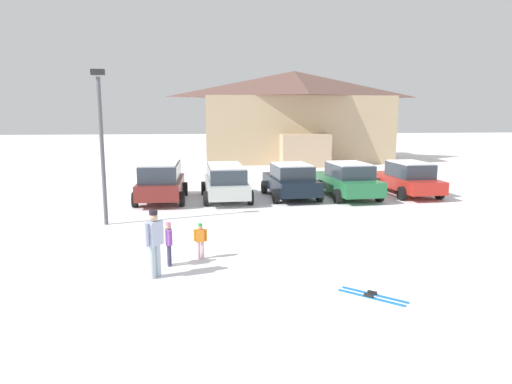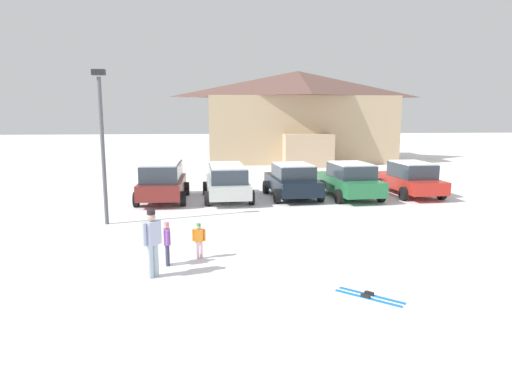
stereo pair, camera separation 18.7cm
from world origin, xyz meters
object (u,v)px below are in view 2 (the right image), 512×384
(parked_silver_wagon, at_px, (227,181))
(pair_of_skis, at_px, (369,296))
(parked_black_sedan, at_px, (292,180))
(parked_green_coupe, at_px, (349,180))
(parked_red_sedan, at_px, (410,178))
(skier_child_in_purple_jacket, at_px, (167,241))
(skier_adult_in_blue_parka, at_px, (152,240))
(ski_lodge, at_px, (297,115))
(parked_maroon_van, at_px, (163,180))
(lamp_post, at_px, (102,139))
(skier_child_in_orange_jacket, at_px, (199,239))

(parked_silver_wagon, relative_size, pair_of_skis, 3.53)
(parked_black_sedan, xyz_separation_m, parked_green_coupe, (2.69, -0.21, 0.02))
(parked_green_coupe, xyz_separation_m, parked_red_sedan, (3.11, 0.32, -0.02))
(parked_black_sedan, xyz_separation_m, skier_child_in_purple_jacket, (-4.95, -9.30, -0.17))
(skier_child_in_purple_jacket, bearing_deg, skier_adult_in_blue_parka, -107.40)
(ski_lodge, bearing_deg, parked_maroon_van, -117.97)
(parked_black_sedan, bearing_deg, skier_adult_in_blue_parka, -117.19)
(parked_maroon_van, xyz_separation_m, lamp_post, (-1.56, -4.31, 2.11))
(parked_maroon_van, relative_size, skier_child_in_purple_jacket, 3.71)
(pair_of_skis, bearing_deg, ski_lodge, 82.51)
(skier_child_in_purple_jacket, bearing_deg, pair_of_skis, -29.30)
(parked_maroon_van, distance_m, parked_black_sedan, 6.00)
(ski_lodge, relative_size, pair_of_skis, 11.76)
(parked_maroon_van, distance_m, parked_green_coupe, 8.69)
(skier_adult_in_blue_parka, bearing_deg, parked_black_sedan, 62.81)
(pair_of_skis, xyz_separation_m, lamp_post, (-7.18, 7.36, 3.04))
(parked_black_sedan, bearing_deg, pair_of_skis, -91.87)
(skier_child_in_orange_jacket, height_order, skier_child_in_purple_jacket, skier_child_in_purple_jacket)
(ski_lodge, distance_m, lamp_post, 24.80)
(parked_black_sedan, relative_size, parked_red_sedan, 0.94)
(parked_black_sedan, height_order, skier_child_in_orange_jacket, parked_black_sedan)
(skier_child_in_orange_jacket, distance_m, pair_of_skis, 4.86)
(parked_silver_wagon, bearing_deg, parked_black_sedan, 2.88)
(parked_black_sedan, distance_m, lamp_post, 9.08)
(parked_red_sedan, height_order, skier_adult_in_blue_parka, skier_adult_in_blue_parka)
(skier_child_in_orange_jacket, distance_m, lamp_post, 6.05)
(parked_silver_wagon, relative_size, skier_child_in_purple_jacket, 4.00)
(parked_black_sedan, xyz_separation_m, lamp_post, (-7.56, -4.50, 2.24))
(parked_silver_wagon, xyz_separation_m, parked_red_sedan, (8.89, 0.27, -0.05))
(ski_lodge, distance_m, parked_silver_wagon, 19.23)
(parked_green_coupe, bearing_deg, parked_silver_wagon, 179.49)
(pair_of_skis, height_order, lamp_post, lamp_post)
(skier_child_in_purple_jacket, bearing_deg, ski_lodge, 72.62)
(parked_black_sedan, distance_m, pair_of_skis, 11.89)
(parked_black_sedan, distance_m, skier_child_in_purple_jacket, 10.54)
(pair_of_skis, bearing_deg, lamp_post, 134.29)
(parked_green_coupe, xyz_separation_m, skier_child_in_orange_jacket, (-6.83, -8.61, -0.28))
(skier_adult_in_blue_parka, height_order, lamp_post, lamp_post)
(ski_lodge, bearing_deg, parked_red_sedan, -82.51)
(ski_lodge, height_order, parked_maroon_van, ski_lodge)
(skier_child_in_orange_jacket, relative_size, lamp_post, 0.18)
(skier_adult_in_blue_parka, xyz_separation_m, lamp_post, (-2.35, 5.65, 2.12))
(ski_lodge, height_order, pair_of_skis, ski_lodge)
(parked_silver_wagon, xyz_separation_m, skier_child_in_orange_jacket, (-1.05, -8.66, -0.32))
(skier_adult_in_blue_parka, xyz_separation_m, skier_child_in_purple_jacket, (0.27, 0.85, -0.28))
(lamp_post, bearing_deg, parked_red_sedan, 19.06)
(skier_child_in_purple_jacket, bearing_deg, parked_silver_wagon, 78.48)
(lamp_post, bearing_deg, skier_child_in_purple_jacket, -61.41)
(parked_green_coupe, relative_size, parked_red_sedan, 1.02)
(parked_maroon_van, relative_size, pair_of_skis, 3.27)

